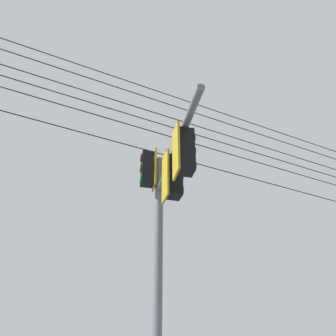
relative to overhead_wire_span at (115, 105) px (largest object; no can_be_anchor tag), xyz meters
name	(u,v)px	position (x,y,z in m)	size (l,w,h in m)	color
signal_mast_assembly	(165,211)	(0.09, 1.30, -3.08)	(3.73, 1.36, 7.02)	slate
overhead_wire_span	(115,105)	(0.00, 0.00, 0.00)	(13.20, 25.27, 2.61)	black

